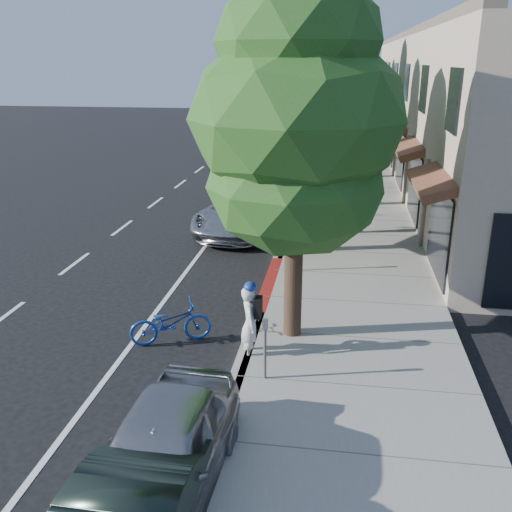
% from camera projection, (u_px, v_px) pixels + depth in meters
% --- Properties ---
extents(ground, '(120.00, 120.00, 0.00)m').
position_uv_depth(ground, '(264.00, 301.00, 14.90)').
color(ground, black).
rests_on(ground, ground).
extents(sidewalk, '(4.60, 56.00, 0.15)m').
position_uv_depth(sidewalk, '(351.00, 221.00, 22.03)').
color(sidewalk, gray).
rests_on(sidewalk, ground).
extents(curb, '(0.30, 56.00, 0.15)m').
position_uv_depth(curb, '(292.00, 218.00, 22.36)').
color(curb, '#9E998E').
rests_on(curb, ground).
extents(curb_red_segment, '(0.32, 4.00, 0.15)m').
position_uv_depth(curb_red_segment, '(269.00, 284.00, 15.81)').
color(curb_red_segment, maroon).
rests_on(curb_red_segment, ground).
extents(storefront_building, '(10.00, 36.00, 7.00)m').
position_uv_depth(storefront_building, '(497.00, 110.00, 29.23)').
color(storefront_building, '#BEAA92').
rests_on(storefront_building, ground).
extents(street_tree_0, '(4.38, 4.38, 7.63)m').
position_uv_depth(street_tree_0, '(297.00, 124.00, 11.35)').
color(street_tree_0, black).
rests_on(street_tree_0, ground).
extents(street_tree_1, '(4.91, 4.91, 7.12)m').
position_uv_depth(street_tree_1, '(313.00, 120.00, 17.12)').
color(street_tree_1, black).
rests_on(street_tree_1, ground).
extents(street_tree_2, '(3.89, 3.89, 7.45)m').
position_uv_depth(street_tree_2, '(321.00, 92.00, 22.57)').
color(street_tree_2, black).
rests_on(street_tree_2, ground).
extents(street_tree_3, '(5.19, 5.19, 8.31)m').
position_uv_depth(street_tree_3, '(327.00, 78.00, 28.06)').
color(street_tree_3, black).
rests_on(street_tree_3, ground).
extents(street_tree_4, '(5.17, 5.17, 7.38)m').
position_uv_depth(street_tree_4, '(329.00, 87.00, 33.89)').
color(street_tree_4, black).
rests_on(street_tree_4, ground).
extents(street_tree_5, '(5.07, 5.07, 7.31)m').
position_uv_depth(street_tree_5, '(332.00, 83.00, 39.51)').
color(street_tree_5, black).
rests_on(street_tree_5, ground).
extents(cyclist, '(0.50, 0.65, 1.61)m').
position_uv_depth(cyclist, '(250.00, 323.00, 11.82)').
color(cyclist, silver).
rests_on(cyclist, ground).
extents(bicycle, '(1.91, 1.32, 0.95)m').
position_uv_depth(bicycle, '(171.00, 323.00, 12.60)').
color(bicycle, '#163D9C').
rests_on(bicycle, ground).
extents(silver_suv, '(3.20, 5.81, 1.54)m').
position_uv_depth(silver_suv, '(243.00, 210.00, 20.76)').
color(silver_suv, '#A3A4A8').
rests_on(silver_suv, ground).
extents(dark_sedan, '(2.07, 5.25, 1.70)m').
position_uv_depth(dark_sedan, '(254.00, 178.00, 25.99)').
color(dark_sedan, black).
rests_on(dark_sedan, ground).
extents(white_pickup, '(2.71, 5.38, 1.50)m').
position_uv_depth(white_pickup, '(264.00, 168.00, 28.96)').
color(white_pickup, silver).
rests_on(white_pickup, ground).
extents(dark_suv_far, '(2.45, 5.15, 1.70)m').
position_uv_depth(dark_suv_far, '(309.00, 137.00, 39.88)').
color(dark_suv_far, black).
rests_on(dark_suv_far, ground).
extents(near_car_a, '(1.80, 4.17, 1.40)m').
position_uv_depth(near_car_a, '(161.00, 457.00, 8.02)').
color(near_car_a, '#A2A1A6').
rests_on(near_car_a, ground).
extents(pedestrian, '(1.12, 1.05, 1.83)m').
position_uv_depth(pedestrian, '(348.00, 207.00, 20.11)').
color(pedestrian, black).
rests_on(pedestrian, sidewalk).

